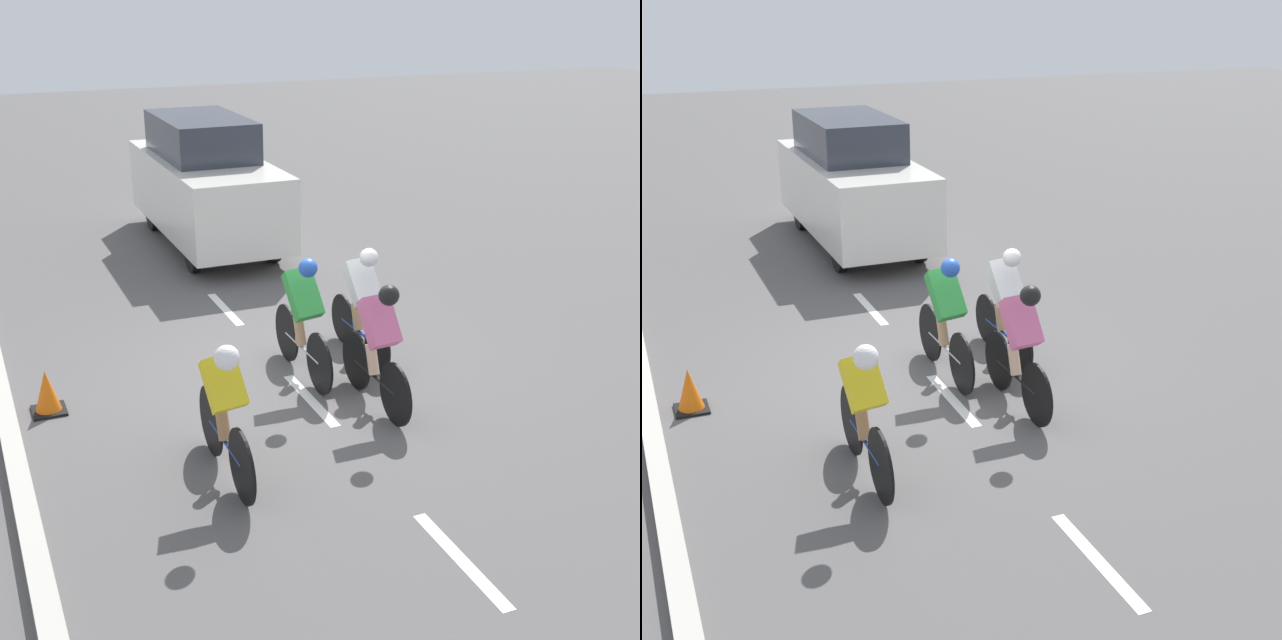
% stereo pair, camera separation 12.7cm
% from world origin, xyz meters
% --- Properties ---
extents(ground_plane, '(60.00, 60.00, 0.00)m').
position_xyz_m(ground_plane, '(0.00, 0.00, 0.00)').
color(ground_plane, '#565454').
extents(lane_stripe_near, '(0.12, 1.40, 0.01)m').
position_xyz_m(lane_stripe_near, '(0.00, 3.98, 0.00)').
color(lane_stripe_near, white).
rests_on(lane_stripe_near, ground).
extents(lane_stripe_mid, '(0.12, 1.40, 0.01)m').
position_xyz_m(lane_stripe_mid, '(0.00, 0.78, 0.00)').
color(lane_stripe_mid, white).
rests_on(lane_stripe_mid, ground).
extents(lane_stripe_far, '(0.12, 1.40, 0.01)m').
position_xyz_m(lane_stripe_far, '(0.00, -2.42, 0.00)').
color(lane_stripe_far, white).
rests_on(lane_stripe_far, ground).
extents(curb, '(0.20, 24.97, 0.14)m').
position_xyz_m(curb, '(3.20, 0.78, 0.07)').
color(curb, '#B7B2A8').
rests_on(curb, ground).
extents(cyclist_green, '(0.37, 1.74, 1.56)m').
position_xyz_m(cyclist_green, '(-0.15, 0.19, 0.80)').
color(cyclist_green, black).
rests_on(cyclist_green, ground).
extents(cyclist_white, '(0.37, 1.65, 1.50)m').
position_xyz_m(cyclist_white, '(-1.02, -0.06, 0.79)').
color(cyclist_white, black).
rests_on(cyclist_white, ground).
extents(cyclist_pink, '(0.35, 1.66, 1.51)m').
position_xyz_m(cyclist_pink, '(-0.60, 1.25, 0.79)').
color(cyclist_pink, black).
rests_on(cyclist_pink, ground).
extents(cyclist_yellow, '(0.37, 1.68, 1.48)m').
position_xyz_m(cyclist_yellow, '(1.38, 2.05, 0.77)').
color(cyclist_yellow, black).
rests_on(cyclist_yellow, ground).
extents(support_car, '(1.70, 4.53, 2.22)m').
position_xyz_m(support_car, '(-0.74, -5.75, 1.11)').
color(support_car, black).
rests_on(support_car, ground).
extents(traffic_cone, '(0.36, 0.36, 0.49)m').
position_xyz_m(traffic_cone, '(2.75, -0.08, 0.24)').
color(traffic_cone, black).
rests_on(traffic_cone, ground).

